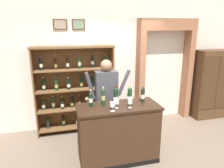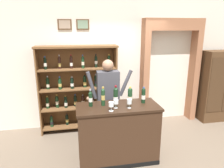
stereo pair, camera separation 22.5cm
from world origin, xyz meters
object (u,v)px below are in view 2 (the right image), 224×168
object	(u,v)px
tasting_bottle_riserva	(103,96)
tasting_bottle_super_tuscan	(91,98)
tasting_counter	(118,133)
wine_glass_right	(129,102)
wine_glass_spare	(111,105)
shopkeeper	(108,93)
tasting_bottle_chianti	(130,96)
wine_shelf	(78,87)
tasting_bottle_rosso	(143,95)
side_cabinet	(218,86)
wine_glass_center	(116,102)
tasting_bottle_bianco	(116,96)

from	to	relation	value
tasting_bottle_riserva	tasting_bottle_super_tuscan	bearing A→B (deg)	179.67
tasting_counter	wine_glass_right	bearing A→B (deg)	-38.23
tasting_counter	wine_glass_spare	xyz separation A→B (m)	(-0.15, -0.20, 0.63)
shopkeeper	tasting_bottle_chianti	bearing A→B (deg)	-59.18
wine_shelf	tasting_bottle_rosso	bearing A→B (deg)	-49.27
tasting_bottle_rosso	shopkeeper	bearing A→B (deg)	135.83
tasting_bottle_super_tuscan	side_cabinet	bearing A→B (deg)	19.09
tasting_bottle_super_tuscan	wine_glass_right	size ratio (longest dim) A/B	1.94
tasting_bottle_super_tuscan	tasting_bottle_riserva	world-z (taller)	tasting_bottle_riserva
tasting_bottle_super_tuscan	wine_glass_right	xyz separation A→B (m)	(0.62, -0.21, -0.03)
tasting_counter	tasting_bottle_riserva	world-z (taller)	tasting_bottle_riserva
tasting_bottle_super_tuscan	wine_glass_center	xyz separation A→B (m)	(0.40, -0.16, -0.04)
wine_glass_center	tasting_bottle_bianco	bearing A→B (deg)	79.47
side_cabinet	wine_glass_spare	distance (m)	3.36
tasting_counter	tasting_bottle_bianco	distance (m)	0.68
shopkeeper	tasting_bottle_rosso	bearing A→B (deg)	-44.17
side_cabinet	tasting_bottle_riserva	bearing A→B (deg)	-159.69
tasting_bottle_chianti	wine_glass_spare	bearing A→B (deg)	-144.24
tasting_bottle_riserva	tasting_bottle_rosso	bearing A→B (deg)	-1.08
tasting_bottle_riserva	tasting_bottle_bianco	bearing A→B (deg)	5.54
tasting_bottle_bianco	wine_glass_right	xyz separation A→B (m)	(0.18, -0.23, -0.04)
wine_shelf	tasting_bottle_bianco	size ratio (longest dim) A/B	5.84
tasting_counter	side_cabinet	bearing A→B (deg)	23.16
side_cabinet	wine_glass_right	xyz separation A→B (m)	(-2.71, -1.36, 0.25)
shopkeeper	tasting_bottle_super_tuscan	bearing A→B (deg)	-127.26
tasting_bottle_rosso	wine_glass_spare	bearing A→B (deg)	-157.53
shopkeeper	wine_glass_spare	xyz separation A→B (m)	(-0.09, -0.79, 0.06)
tasting_counter	tasting_bottle_riserva	size ratio (longest dim) A/B	4.31
shopkeeper	wine_glass_right	world-z (taller)	shopkeeper
wine_shelf	side_cabinet	distance (m)	3.50
tasting_bottle_super_tuscan	tasting_bottle_chianti	distance (m)	0.69
wine_glass_center	tasting_counter	bearing A→B (deg)	58.69
side_cabinet	shopkeeper	world-z (taller)	side_cabinet
shopkeeper	tasting_bottle_riserva	bearing A→B (deg)	-108.85
tasting_bottle_super_tuscan	wine_glass_spare	bearing A→B (deg)	-42.05
shopkeeper	tasting_bottle_chianti	world-z (taller)	shopkeeper
tasting_counter	tasting_bottle_bianco	size ratio (longest dim) A/B	4.24
wine_glass_right	tasting_bottle_bianco	bearing A→B (deg)	129.06
side_cabinet	shopkeeper	bearing A→B (deg)	-167.72
tasting_bottle_rosso	wine_glass_center	size ratio (longest dim) A/B	2.06
tasting_bottle_chianti	tasting_bottle_super_tuscan	bearing A→B (deg)	-179.58
tasting_counter	tasting_bottle_rosso	xyz separation A→B (m)	(0.47, 0.06, 0.66)
tasting_bottle_chianti	wine_glass_spare	xyz separation A→B (m)	(-0.39, -0.28, -0.04)
wine_shelf	tasting_bottle_chianti	size ratio (longest dim) A/B	6.43
tasting_bottle_super_tuscan	tasting_bottle_bianco	xyz separation A→B (m)	(0.44, 0.02, 0.01)
tasting_bottle_bianco	tasting_counter	bearing A→B (deg)	-78.73
tasting_bottle_bianco	tasting_bottle_rosso	bearing A→B (deg)	-4.09
tasting_bottle_bianco	wine_glass_right	distance (m)	0.30
tasting_bottle_chianti	wine_glass_center	size ratio (longest dim) A/B	2.14
side_cabinet	tasting_counter	world-z (taller)	side_cabinet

